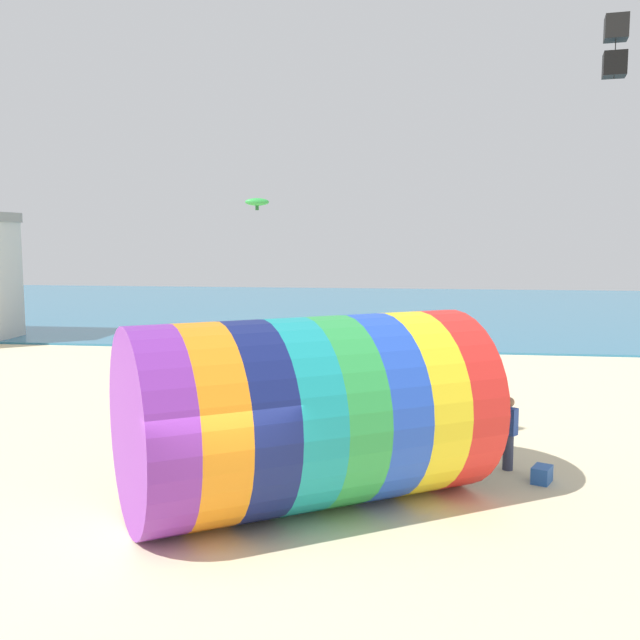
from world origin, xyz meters
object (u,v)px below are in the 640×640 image
at_px(kite_black_box, 615,46).
at_px(bystander_near_water, 441,385).
at_px(kite_green_parafoil, 257,202).
at_px(giant_inflatable_tube, 308,412).
at_px(kite_handler, 509,433).
at_px(cooler_box, 542,474).

height_order(kite_black_box, bystander_near_water, kite_black_box).
bearing_deg(kite_black_box, kite_green_parafoil, 157.82).
xyz_separation_m(giant_inflatable_tube, kite_handler, (4.23, 2.73, -1.02)).
bearing_deg(kite_green_parafoil, bystander_near_water, -27.11).
bearing_deg(giant_inflatable_tube, bystander_near_water, 70.90).
distance_m(kite_handler, kite_green_parafoil, 13.23).
xyz_separation_m(kite_green_parafoil, bystander_near_water, (6.51, -3.33, -5.79)).
bearing_deg(kite_black_box, giant_inflatable_tube, -135.16).
height_order(giant_inflatable_tube, bystander_near_water, giant_inflatable_tube).
height_order(kite_black_box, cooler_box, kite_black_box).
distance_m(giant_inflatable_tube, kite_green_parafoil, 13.14).
relative_size(kite_green_parafoil, cooler_box, 1.75).
relative_size(kite_black_box, bystander_near_water, 1.11).
bearing_deg(kite_black_box, kite_handler, -124.21).
bearing_deg(kite_black_box, cooler_box, -114.83).
height_order(kite_handler, kite_green_parafoil, kite_green_parafoil).
bearing_deg(giant_inflatable_tube, kite_black_box, 44.84).
distance_m(kite_green_parafoil, cooler_box, 14.43).
relative_size(giant_inflatable_tube, cooler_box, 15.18).
xyz_separation_m(giant_inflatable_tube, kite_black_box, (7.33, 7.29, 8.55)).
height_order(kite_black_box, kite_green_parafoil, kite_black_box).
height_order(kite_handler, kite_black_box, kite_black_box).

